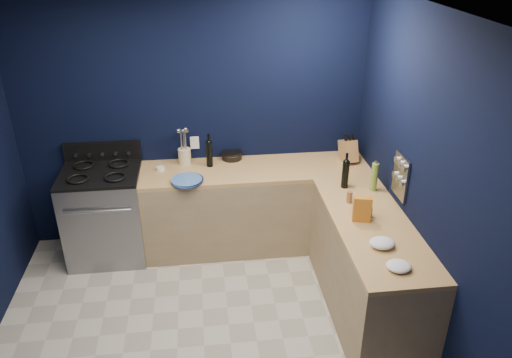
{
  "coord_description": "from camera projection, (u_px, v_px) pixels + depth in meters",
  "views": [
    {
      "loc": [
        0.06,
        -3.06,
        3.09
      ],
      "look_at": [
        0.55,
        1.0,
        1.0
      ],
      "focal_mm": 35.06,
      "sensor_mm": 36.0,
      "label": 1
    }
  ],
  "objects": [
    {
      "name": "cab_back",
      "position": [
        256.0,
        208.0,
        5.24
      ],
      "size": [
        2.3,
        0.63,
        0.86
      ],
      "primitive_type": "cube",
      "color": "#9D8561",
      "rests_on": "floor"
    },
    {
      "name": "wine_bottle_back",
      "position": [
        209.0,
        154.0,
        5.01
      ],
      "size": [
        0.08,
        0.08,
        0.27
      ],
      "primitive_type": "cylinder",
      "rotation": [
        0.0,
        0.0,
        -0.27
      ],
      "color": "black",
      "rests_on": "top_back"
    },
    {
      "name": "towel_end",
      "position": [
        399.0,
        266.0,
        3.55
      ],
      "size": [
        0.22,
        0.21,
        0.05
      ],
      "primitive_type": "ellipsoid",
      "rotation": [
        0.0,
        0.0,
        -0.34
      ],
      "color": "white",
      "rests_on": "top_right"
    },
    {
      "name": "crouton_bag",
      "position": [
        362.0,
        209.0,
        4.09
      ],
      "size": [
        0.16,
        0.1,
        0.22
      ],
      "primitive_type": "cube",
      "rotation": [
        0.0,
        0.0,
        -0.22
      ],
      "color": "#BE3929",
      "rests_on": "top_right"
    },
    {
      "name": "wall_back",
      "position": [
        193.0,
        122.0,
        5.07
      ],
      "size": [
        3.5,
        0.02,
        2.6
      ],
      "primitive_type": "cube",
      "color": "black",
      "rests_on": "ground"
    },
    {
      "name": "utensil_crock",
      "position": [
        185.0,
        156.0,
        5.09
      ],
      "size": [
        0.14,
        0.14,
        0.16
      ],
      "primitive_type": "cylinder",
      "rotation": [
        0.0,
        0.0,
        0.08
      ],
      "color": "beige",
      "rests_on": "top_back"
    },
    {
      "name": "oven_door",
      "position": [
        101.0,
        234.0,
        4.78
      ],
      "size": [
        0.59,
        0.02,
        0.42
      ],
      "primitive_type": "cube",
      "color": "black",
      "rests_on": "gas_range"
    },
    {
      "name": "spice_jar_near",
      "position": [
        349.0,
        197.0,
        4.39
      ],
      "size": [
        0.05,
        0.05,
        0.11
      ],
      "primitive_type": "cylinder",
      "rotation": [
        0.0,
        0.0,
        -0.08
      ],
      "color": "olive",
      "rests_on": "top_right"
    },
    {
      "name": "cab_right",
      "position": [
        367.0,
        269.0,
        4.32
      ],
      "size": [
        0.63,
        1.67,
        0.86
      ],
      "primitive_type": "cube",
      "color": "#9D8561",
      "rests_on": "floor"
    },
    {
      "name": "floor",
      "position": [
        204.0,
        347.0,
        4.11
      ],
      "size": [
        3.5,
        3.5,
        0.02
      ],
      "primitive_type": "cube",
      "color": "#B3AC9B",
      "rests_on": "ground"
    },
    {
      "name": "wall_right",
      "position": [
        434.0,
        195.0,
        3.7
      ],
      "size": [
        0.02,
        3.5,
        2.6
      ],
      "primitive_type": "cube",
      "color": "black",
      "rests_on": "ground"
    },
    {
      "name": "plate_stack",
      "position": [
        187.0,
        181.0,
        4.74
      ],
      "size": [
        0.3,
        0.3,
        0.04
      ],
      "primitive_type": "cylinder",
      "rotation": [
        0.0,
        0.0,
        0.03
      ],
      "color": "teal",
      "rests_on": "top_back"
    },
    {
      "name": "backguard",
      "position": [
        103.0,
        151.0,
        5.05
      ],
      "size": [
        0.76,
        0.06,
        0.2
      ],
      "primitive_type": "cube",
      "color": "black",
      "rests_on": "gas_range"
    },
    {
      "name": "towel_front",
      "position": [
        382.0,
        243.0,
        3.79
      ],
      "size": [
        0.23,
        0.22,
        0.07
      ],
      "primitive_type": "ellipsoid",
      "rotation": [
        0.0,
        0.0,
        -0.31
      ],
      "color": "white",
      "rests_on": "top_right"
    },
    {
      "name": "wall_outlet",
      "position": [
        195.0,
        143.0,
        5.15
      ],
      "size": [
        0.09,
        0.02,
        0.13
      ],
      "primitive_type": "cube",
      "color": "white",
      "rests_on": "wall_back"
    },
    {
      "name": "top_back",
      "position": [
        256.0,
        170.0,
        5.04
      ],
      "size": [
        2.3,
        0.63,
        0.04
      ],
      "primitive_type": "cube",
      "color": "olive",
      "rests_on": "cab_back"
    },
    {
      "name": "spice_jar_far",
      "position": [
        370.0,
        212.0,
        4.18
      ],
      "size": [
        0.06,
        0.06,
        0.09
      ],
      "primitive_type": "cylinder",
      "rotation": [
        0.0,
        0.0,
        0.36
      ],
      "color": "olive",
      "rests_on": "top_right"
    },
    {
      "name": "top_right",
      "position": [
        373.0,
        225.0,
        4.11
      ],
      "size": [
        0.63,
        1.67,
        0.04
      ],
      "primitive_type": "cube",
      "color": "olive",
      "rests_on": "cab_right"
    },
    {
      "name": "oil_bottle",
      "position": [
        374.0,
        177.0,
        4.55
      ],
      "size": [
        0.08,
        0.08,
        0.27
      ],
      "primitive_type": "cylinder",
      "rotation": [
        0.0,
        0.0,
        -0.26
      ],
      "color": "olive",
      "rests_on": "top_right"
    },
    {
      "name": "spice_panel",
      "position": [
        401.0,
        177.0,
        4.24
      ],
      "size": [
        0.02,
        0.28,
        0.38
      ],
      "primitive_type": "cube",
      "color": "gray",
      "rests_on": "wall_right"
    },
    {
      "name": "lemon_basket",
      "position": [
        232.0,
        155.0,
        5.21
      ],
      "size": [
        0.28,
        0.28,
        0.08
      ],
      "primitive_type": "cylinder",
      "rotation": [
        0.0,
        0.0,
        -0.42
      ],
      "color": "black",
      "rests_on": "top_back"
    },
    {
      "name": "gas_range",
      "position": [
        106.0,
        216.0,
        5.05
      ],
      "size": [
        0.76,
        0.66,
        0.92
      ],
      "primitive_type": "cube",
      "color": "gray",
      "rests_on": "floor"
    },
    {
      "name": "wine_bottle_right",
      "position": [
        345.0,
        174.0,
        4.61
      ],
      "size": [
        0.07,
        0.07,
        0.26
      ],
      "primitive_type": "cylinder",
      "rotation": [
        0.0,
        0.0,
        -0.14
      ],
      "color": "black",
      "rests_on": "top_right"
    },
    {
      "name": "knife_block",
      "position": [
        348.0,
        151.0,
        5.13
      ],
      "size": [
        0.17,
        0.28,
        0.28
      ],
      "primitive_type": "cube",
      "rotation": [
        -0.31,
        0.0,
        0.19
      ],
      "color": "olive",
      "rests_on": "top_back"
    },
    {
      "name": "ceiling",
      "position": [
        183.0,
        17.0,
        2.92
      ],
      "size": [
        3.5,
        3.5,
        0.02
      ],
      "primitive_type": "cube",
      "color": "silver",
      "rests_on": "ground"
    },
    {
      "name": "cooktop",
      "position": [
        99.0,
        174.0,
        4.84
      ],
      "size": [
        0.76,
        0.66,
        0.03
      ],
      "primitive_type": "cube",
      "color": "black",
      "rests_on": "gas_range"
    },
    {
      "name": "ramekin",
      "position": [
        161.0,
        168.0,
        4.98
      ],
      "size": [
        0.1,
        0.1,
        0.03
      ],
      "primitive_type": "cylinder",
      "rotation": [
        0.0,
        0.0,
        0.18
      ],
      "color": "white",
      "rests_on": "top_back"
    }
  ]
}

